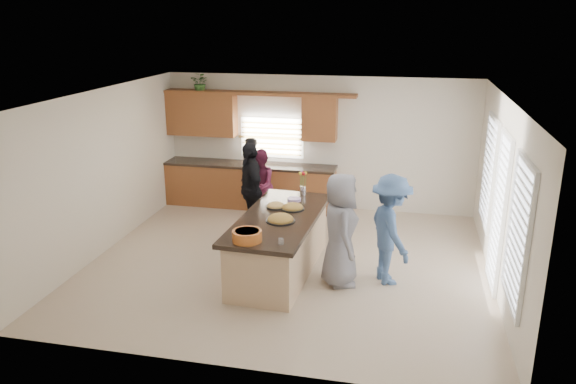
% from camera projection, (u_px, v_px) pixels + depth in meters
% --- Properties ---
extents(floor, '(6.50, 6.50, 0.00)m').
position_uv_depth(floor, '(288.00, 263.00, 9.41)').
color(floor, '#C6AC93').
rests_on(floor, ground).
extents(room_shell, '(6.52, 6.02, 2.81)m').
position_uv_depth(room_shell, '(288.00, 152.00, 8.84)').
color(room_shell, silver).
rests_on(room_shell, ground).
extents(back_cabinetry, '(4.08, 0.66, 2.46)m').
position_uv_depth(back_cabinetry, '(248.00, 165.00, 11.98)').
color(back_cabinetry, brown).
rests_on(back_cabinetry, ground).
extents(right_wall_glazing, '(0.06, 4.00, 2.25)m').
position_uv_depth(right_wall_glazing, '(500.00, 202.00, 8.23)').
color(right_wall_glazing, white).
rests_on(right_wall_glazing, ground).
extents(island, '(1.29, 2.76, 0.95)m').
position_uv_depth(island, '(279.00, 245.00, 8.96)').
color(island, tan).
rests_on(island, ground).
extents(platter_front, '(0.45, 0.45, 0.18)m').
position_uv_depth(platter_front, '(280.00, 220.00, 8.58)').
color(platter_front, black).
rests_on(platter_front, island).
extents(platter_mid, '(0.38, 0.38, 0.15)m').
position_uv_depth(platter_mid, '(293.00, 208.00, 9.12)').
color(platter_mid, black).
rests_on(platter_mid, island).
extents(platter_back, '(0.32, 0.32, 0.13)m').
position_uv_depth(platter_back, '(276.00, 206.00, 9.20)').
color(platter_back, black).
rests_on(platter_back, island).
extents(salad_bowl, '(0.42, 0.42, 0.15)m').
position_uv_depth(salad_bowl, '(247.00, 235.00, 7.82)').
color(salad_bowl, '#BD5E22').
rests_on(salad_bowl, island).
extents(clear_cup, '(0.07, 0.07, 0.09)m').
position_uv_depth(clear_cup, '(281.00, 241.00, 7.71)').
color(clear_cup, white).
rests_on(clear_cup, island).
extents(plate_stack, '(0.23, 0.23, 0.05)m').
position_uv_depth(plate_stack, '(294.00, 200.00, 9.53)').
color(plate_stack, '#A988C6').
rests_on(plate_stack, island).
extents(flower_vase, '(0.14, 0.14, 0.41)m').
position_uv_depth(flower_vase, '(303.00, 182.00, 9.83)').
color(flower_vase, silver).
rests_on(flower_vase, island).
extents(potted_plant, '(0.43, 0.39, 0.42)m').
position_uv_depth(potted_plant, '(201.00, 83.00, 11.75)').
color(potted_plant, '#3F762F').
rests_on(potted_plant, back_cabinetry).
extents(woman_left_back, '(0.38, 0.57, 1.53)m').
position_uv_depth(woman_left_back, '(249.00, 173.00, 11.89)').
color(woman_left_back, black).
rests_on(woman_left_back, ground).
extents(woman_left_mid, '(0.72, 0.83, 1.46)m').
position_uv_depth(woman_left_mid, '(260.00, 186.00, 11.15)').
color(woman_left_mid, '#5E1C37').
rests_on(woman_left_mid, ground).
extents(woman_left_front, '(0.91, 1.11, 1.77)m').
position_uv_depth(woman_left_front, '(250.00, 189.00, 10.41)').
color(woman_left_front, black).
rests_on(woman_left_front, ground).
extents(woman_right_back, '(1.04, 1.28, 1.72)m').
position_uv_depth(woman_right_back, '(390.00, 230.00, 8.50)').
color(woman_right_back, '#3D5A86').
rests_on(woman_right_back, ground).
extents(woman_right_front, '(0.79, 0.99, 1.76)m').
position_uv_depth(woman_right_front, '(340.00, 230.00, 8.45)').
color(woman_right_front, slate).
rests_on(woman_right_front, ground).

